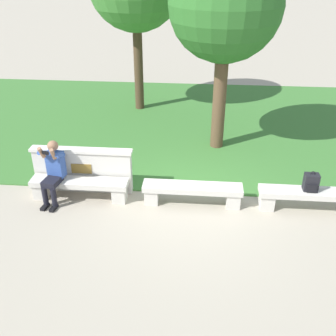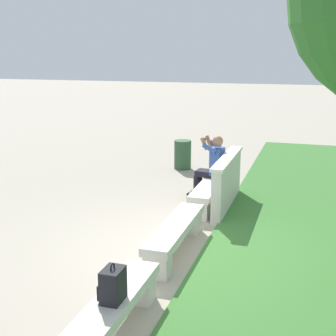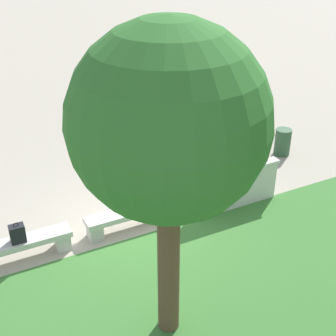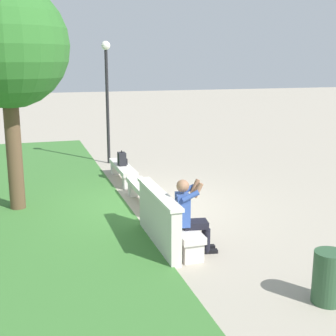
# 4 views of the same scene
# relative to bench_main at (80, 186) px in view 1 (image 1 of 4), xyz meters

# --- Properties ---
(ground_plane) EXTENTS (80.00, 80.00, 0.00)m
(ground_plane) POSITION_rel_bench_main_xyz_m (2.38, 0.00, -0.30)
(ground_plane) COLOR #A89E8C
(grass_strip) EXTENTS (18.82, 8.00, 0.03)m
(grass_strip) POSITION_rel_bench_main_xyz_m (2.38, 4.38, -0.29)
(grass_strip) COLOR #3D7533
(grass_strip) RESTS_ON ground
(bench_main) EXTENTS (2.05, 0.40, 0.45)m
(bench_main) POSITION_rel_bench_main_xyz_m (0.00, 0.00, 0.00)
(bench_main) COLOR beige
(bench_main) RESTS_ON ground
(bench_near) EXTENTS (2.05, 0.40, 0.45)m
(bench_near) POSITION_rel_bench_main_xyz_m (2.38, 0.00, 0.00)
(bench_near) COLOR beige
(bench_near) RESTS_ON ground
(bench_mid) EXTENTS (2.05, 0.40, 0.45)m
(bench_mid) POSITION_rel_bench_main_xyz_m (4.77, 0.00, 0.00)
(bench_mid) COLOR beige
(bench_mid) RESTS_ON ground
(backrest_wall_with_plaque) EXTENTS (2.18, 0.24, 1.01)m
(backrest_wall_with_plaque) POSITION_rel_bench_main_xyz_m (0.00, 0.34, 0.21)
(backrest_wall_with_plaque) COLOR beige
(backrest_wall_with_plaque) RESTS_ON ground
(person_photographer) EXTENTS (0.51, 0.76, 1.32)m
(person_photographer) POSITION_rel_bench_main_xyz_m (-0.48, -0.08, 0.43)
(person_photographer) COLOR black
(person_photographer) RESTS_ON ground
(backpack) EXTENTS (0.28, 0.24, 0.43)m
(backpack) POSITION_rel_bench_main_xyz_m (4.74, 0.02, 0.32)
(backpack) COLOR black
(backpack) RESTS_ON bench_mid
(tree_left_background) EXTENTS (2.65, 2.65, 4.93)m
(tree_left_background) POSITION_rel_bench_main_xyz_m (2.95, 2.80, 3.27)
(tree_left_background) COLOR brown
(tree_left_background) RESTS_ON ground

